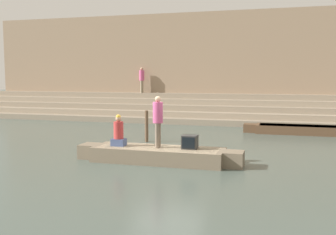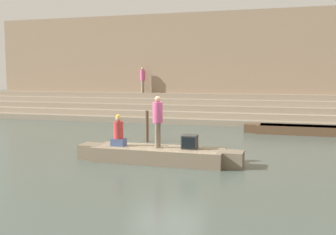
# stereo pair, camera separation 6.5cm
# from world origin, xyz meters

# --- Properties ---
(ground_plane) EXTENTS (120.00, 120.00, 0.00)m
(ground_plane) POSITION_xyz_m (0.00, 0.00, 0.00)
(ground_plane) COLOR #47544C
(ghat_steps) EXTENTS (36.00, 3.63, 1.75)m
(ghat_steps) POSITION_xyz_m (0.00, 11.75, 0.64)
(ghat_steps) COLOR gray
(ghat_steps) RESTS_ON ground
(back_wall) EXTENTS (34.20, 1.28, 7.17)m
(back_wall) POSITION_xyz_m (0.00, 13.68, 3.56)
(back_wall) COLOR #937A60
(back_wall) RESTS_ON ground
(rowboat_main) EXTENTS (5.71, 1.49, 0.50)m
(rowboat_main) POSITION_xyz_m (-0.14, -0.66, 0.26)
(rowboat_main) COLOR #756651
(rowboat_main) RESTS_ON ground
(person_standing) EXTENTS (0.34, 0.34, 1.73)m
(person_standing) POSITION_xyz_m (-0.15, -0.64, 1.50)
(person_standing) COLOR #756656
(person_standing) RESTS_ON rowboat_main
(person_rowing) EXTENTS (0.47, 0.37, 1.09)m
(person_rowing) POSITION_xyz_m (-1.56, -0.70, 0.94)
(person_rowing) COLOR #3D4C75
(person_rowing) RESTS_ON rowboat_main
(tv_set) EXTENTS (0.50, 0.45, 0.45)m
(tv_set) POSITION_xyz_m (0.93, -0.55, 0.72)
(tv_set) COLOR #2D2D2D
(tv_set) RESTS_ON rowboat_main
(moored_boat_shore) EXTENTS (5.73, 1.26, 0.43)m
(moored_boat_shore) POSITION_xyz_m (4.83, 7.56, 0.23)
(moored_boat_shore) COLOR brown
(moored_boat_shore) RESTS_ON ground
(mooring_post) EXTENTS (0.15, 0.15, 1.39)m
(mooring_post) POSITION_xyz_m (-1.88, 3.14, 0.70)
(mooring_post) COLOR brown
(mooring_post) RESTS_ON ground
(person_on_steps) EXTENTS (0.35, 0.35, 1.76)m
(person_on_steps) POSITION_xyz_m (-5.56, 12.72, 2.77)
(person_on_steps) COLOR gray
(person_on_steps) RESTS_ON ghat_steps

